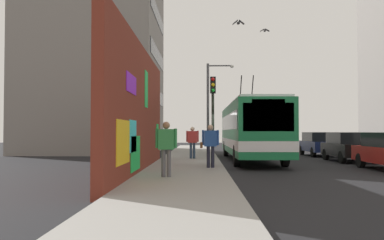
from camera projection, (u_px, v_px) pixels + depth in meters
name	position (u px, v px, depth m)	size (l,w,h in m)	color
ground_plane	(220.00, 164.00, 20.16)	(80.00, 80.00, 0.00)	black
sidewalk_slab	(188.00, 163.00, 20.19)	(48.00, 3.20, 0.15)	gray
graffiti_wall	(140.00, 110.00, 15.74)	(12.92, 0.32, 4.91)	maroon
building_far_left	(97.00, 18.00, 32.29)	(10.61, 9.66, 21.35)	gray
city_bus	(250.00, 129.00, 22.76)	(12.37, 2.50, 4.96)	#19723F
parked_car_black	(348.00, 146.00, 21.92)	(4.07, 1.84, 1.58)	black
parked_car_navy	(320.00, 143.00, 27.15)	(4.40, 1.92, 1.58)	navy
pedestrian_midblock	(192.00, 140.00, 22.28)	(0.23, 0.69, 1.73)	#2D3F59
pedestrian_near_wall	(166.00, 144.00, 13.18)	(0.24, 0.71, 1.78)	#595960
pedestrian_at_curb	(210.00, 142.00, 16.56)	(0.23, 0.77, 1.74)	#1E1E2D
traffic_light	(213.00, 104.00, 20.68)	(0.49, 0.28, 4.28)	#2D382D
street_lamp	(211.00, 101.00, 28.94)	(0.44, 1.96, 6.33)	#4C4C51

